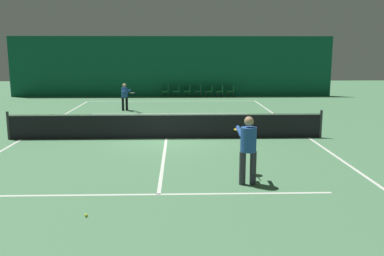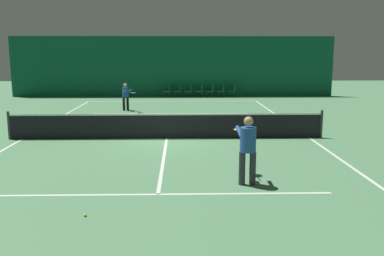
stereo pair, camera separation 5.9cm
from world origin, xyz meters
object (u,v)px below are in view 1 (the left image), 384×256
at_px(tennis_net, 166,125).
at_px(courtside_chair_0, 166,90).
at_px(courtside_chair_1, 177,90).
at_px(tennis_ball, 86,215).
at_px(player_far, 125,95).
at_px(courtside_chair_5, 221,90).
at_px(courtside_chair_3, 199,90).
at_px(courtside_chair_6, 231,90).
at_px(courtside_chair_4, 210,90).
at_px(player_near, 248,145).
at_px(courtside_chair_2, 188,90).

height_order(tennis_net, courtside_chair_0, tennis_net).
bearing_deg(courtside_chair_1, courtside_chair_0, -90.00).
bearing_deg(tennis_ball, tennis_net, 79.59).
relative_size(player_far, courtside_chair_5, 1.79).
distance_m(tennis_net, courtside_chair_3, 14.35).
xyz_separation_m(player_far, courtside_chair_6, (6.73, 6.57, -0.39)).
xyz_separation_m(player_far, courtside_chair_5, (5.95, 6.57, -0.39)).
distance_m(courtside_chair_3, courtside_chair_4, 0.77).
relative_size(courtside_chair_0, courtside_chair_4, 1.00).
bearing_deg(courtside_chair_1, player_far, -23.60).
relative_size(tennis_net, courtside_chair_1, 14.29).
relative_size(player_near, courtside_chair_6, 2.07).
distance_m(tennis_net, courtside_chair_6, 14.84).
relative_size(player_near, courtside_chair_4, 2.07).
height_order(player_near, courtside_chair_2, player_near).
bearing_deg(courtside_chair_4, courtside_chair_6, 90.00).
bearing_deg(courtside_chair_1, player_near, 5.30).
bearing_deg(tennis_ball, courtside_chair_3, 81.38).
relative_size(courtside_chair_0, courtside_chair_3, 1.00).
bearing_deg(courtside_chair_3, courtside_chair_2, -90.00).
xyz_separation_m(player_near, courtside_chair_2, (-1.07, 19.88, -0.53)).
bearing_deg(tennis_net, courtside_chair_2, 85.42).
relative_size(player_far, courtside_chair_3, 1.79).
distance_m(player_far, courtside_chair_0, 6.91).
xyz_separation_m(tennis_net, courtside_chair_1, (0.37, 14.23, -0.03)).
height_order(tennis_net, courtside_chair_6, tennis_net).
xyz_separation_m(courtside_chair_2, courtside_chair_3, (0.77, 0.00, 0.00)).
distance_m(courtside_chair_2, courtside_chair_3, 0.77).
bearing_deg(courtside_chair_6, courtside_chair_3, -90.00).
bearing_deg(tennis_ball, courtside_chair_1, 85.35).
distance_m(tennis_net, courtside_chair_5, 14.64).
bearing_deg(courtside_chair_2, courtside_chair_1, -90.00).
relative_size(courtside_chair_3, courtside_chair_4, 1.00).
bearing_deg(courtside_chair_2, player_near, 3.09).
height_order(courtside_chair_5, tennis_ball, courtside_chair_5).
bearing_deg(courtside_chair_3, courtside_chair_4, 90.00).
bearing_deg(courtside_chair_3, player_far, -33.89).
xyz_separation_m(courtside_chair_0, courtside_chair_1, (0.77, 0.00, 0.00)).
bearing_deg(courtside_chair_4, courtside_chair_1, -90.00).
bearing_deg(courtside_chair_0, courtside_chair_2, 90.00).
height_order(player_far, courtside_chair_2, player_far).
relative_size(tennis_net, player_near, 6.90).
bearing_deg(player_near, courtside_chair_3, -3.16).
distance_m(player_far, tennis_ball, 15.44).
bearing_deg(courtside_chair_4, courtside_chair_3, -90.00).
distance_m(courtside_chair_0, courtside_chair_4, 3.08).
relative_size(courtside_chair_0, tennis_ball, 12.73).
xyz_separation_m(tennis_net, courtside_chair_5, (3.45, 14.23, -0.03)).
height_order(player_far, tennis_ball, player_far).
height_order(courtside_chair_3, tennis_ball, courtside_chair_3).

